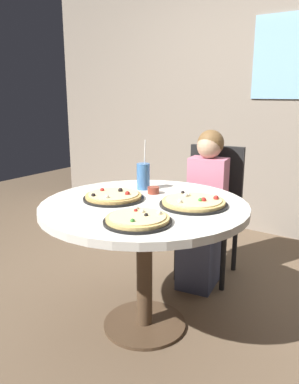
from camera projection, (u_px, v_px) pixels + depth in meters
ground_plane at (145, 325)px, 2.23m from camera, size 8.00×8.00×0.00m
wall_with_window at (271, 79)px, 3.42m from camera, size 5.20×0.13×2.90m
dining_table at (144, 222)px, 2.06m from camera, size 1.12×1.12×0.75m
chair_wooden at (212, 204)px, 2.79m from camera, size 0.46×0.46×0.95m
diner_child at (203, 217)px, 2.65m from camera, size 0.31×0.43×1.08m
pizza_veggie at (114, 196)px, 2.10m from camera, size 0.34×0.34×0.05m
pizza_cheese at (138, 219)px, 1.72m from camera, size 0.32×0.32×0.05m
pizza_pepperoni at (194, 202)px, 1.99m from camera, size 0.36×0.36×0.05m
soda_cup at (143, 176)px, 2.31m from camera, size 0.08×0.08×0.31m
sauce_bowl at (153, 190)px, 2.22m from camera, size 0.07×0.07×0.04m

